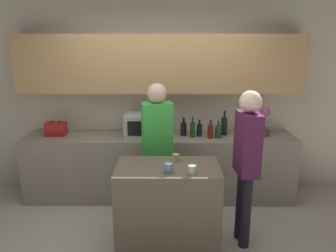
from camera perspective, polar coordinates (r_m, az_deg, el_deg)
The scene contains 17 objects.
back_wall at distance 4.51m, azimuth -1.45°, elevation 7.31°, with size 6.40×0.40×2.70m.
back_counter at distance 4.54m, azimuth -1.46°, elevation -7.02°, with size 3.60×0.62×0.88m.
kitchen_island at distance 3.50m, azimuth -0.02°, elevation -13.93°, with size 1.05×0.58×0.91m.
microwave at distance 4.37m, azimuth -4.10°, elevation 0.23°, with size 0.52×0.39×0.30m.
toaster at distance 4.63m, azimuth -18.91°, elevation -0.46°, with size 0.26×0.16×0.18m.
potted_plant at distance 4.53m, azimuth 16.47°, elevation 0.79°, with size 0.14×0.14×0.40m.
bottle_0 at distance 4.38m, azimuth 2.72°, elevation -0.48°, with size 0.08×0.08×0.24m.
bottle_1 at distance 4.31m, azimuth 4.29°, elevation -0.60°, with size 0.06×0.06×0.28m.
bottle_2 at distance 4.37m, azimuth 5.49°, elevation -0.67°, with size 0.07×0.07×0.22m.
bottle_3 at distance 4.30m, azimuth 7.41°, elevation -0.90°, with size 0.08×0.08×0.24m.
bottle_4 at distance 4.33m, azimuth 8.75°, elevation -0.93°, with size 0.08×0.08×0.22m.
bottle_5 at distance 4.46m, azimuth 9.73°, elevation 0.05°, with size 0.08×0.08×0.33m.
cup_0 at distance 3.12m, azimuth 4.20°, elevation -7.58°, with size 0.08×0.08×0.09m.
cup_1 at distance 3.15m, azimuth 0.07°, elevation -7.27°, with size 0.09×0.09×0.10m.
cup_2 at distance 3.42m, azimuth 1.34°, elevation -5.54°, with size 0.07×0.07×0.08m.
person_left at distance 3.43m, azimuth 13.56°, elevation -5.15°, with size 0.22×0.36×1.67m.
person_center at distance 3.80m, azimuth -1.87°, elevation -2.70°, with size 0.37×0.26×1.67m.
Camera 1 is at (0.14, -2.80, 2.18)m, focal length 35.00 mm.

